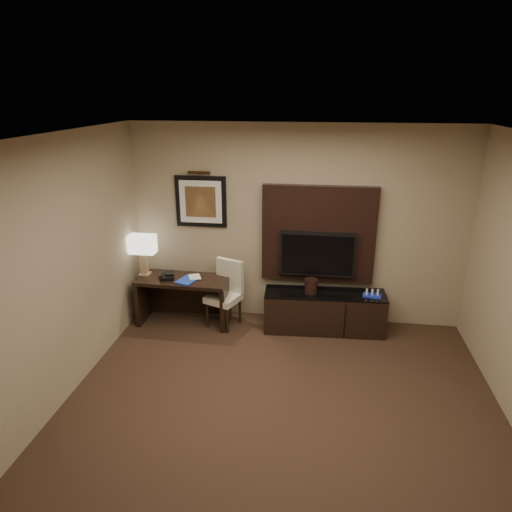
% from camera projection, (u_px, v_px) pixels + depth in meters
% --- Properties ---
extents(floor, '(4.50, 5.00, 0.01)m').
position_uv_depth(floor, '(276.00, 439.00, 4.28)').
color(floor, '#322016').
rests_on(floor, ground).
extents(ceiling, '(4.50, 5.00, 0.01)m').
position_uv_depth(ceiling, '(281.00, 144.00, 3.35)').
color(ceiling, silver).
rests_on(ceiling, wall_back).
extents(wall_back, '(4.50, 0.01, 2.70)m').
position_uv_depth(wall_back, '(296.00, 226.00, 6.14)').
color(wall_back, '#9C8A6A').
rests_on(wall_back, floor).
extents(wall_left, '(0.01, 5.00, 2.70)m').
position_uv_depth(wall_left, '(30.00, 293.00, 4.11)').
color(wall_left, '#9C8A6A').
rests_on(wall_left, floor).
extents(desk, '(1.25, 0.56, 0.67)m').
position_uv_depth(desk, '(184.00, 300.00, 6.31)').
color(desk, black).
rests_on(desk, floor).
extents(credenza, '(1.61, 0.52, 0.55)m').
position_uv_depth(credenza, '(324.00, 312.00, 6.12)').
color(credenza, black).
rests_on(credenza, floor).
extents(tv_wall_panel, '(1.50, 0.12, 1.30)m').
position_uv_depth(tv_wall_panel, '(318.00, 234.00, 6.07)').
color(tv_wall_panel, black).
rests_on(tv_wall_panel, wall_back).
extents(tv, '(1.00, 0.08, 0.60)m').
position_uv_depth(tv, '(317.00, 254.00, 6.06)').
color(tv, black).
rests_on(tv, tv_wall_panel).
extents(artwork, '(0.70, 0.04, 0.70)m').
position_uv_depth(artwork, '(201.00, 202.00, 6.19)').
color(artwork, black).
rests_on(artwork, wall_back).
extents(picture_light, '(0.04, 0.04, 0.30)m').
position_uv_depth(picture_light, '(199.00, 172.00, 6.02)').
color(picture_light, '#432A15').
rests_on(picture_light, wall_back).
extents(desk_chair, '(0.55, 0.58, 0.84)m').
position_uv_depth(desk_chair, '(223.00, 297.00, 6.19)').
color(desk_chair, beige).
rests_on(desk_chair, floor).
extents(table_lamp, '(0.39, 0.27, 0.57)m').
position_uv_depth(table_lamp, '(143.00, 255.00, 6.23)').
color(table_lamp, tan).
rests_on(table_lamp, desk).
extents(desk_phone, '(0.23, 0.21, 0.09)m').
position_uv_depth(desk_phone, '(167.00, 276.00, 6.16)').
color(desk_phone, black).
rests_on(desk_phone, desk).
extents(blue_folder, '(0.30, 0.35, 0.02)m').
position_uv_depth(blue_folder, '(187.00, 280.00, 6.11)').
color(blue_folder, '#1B3BB1').
rests_on(blue_folder, desk).
extents(book, '(0.15, 0.08, 0.21)m').
position_uv_depth(book, '(189.00, 271.00, 6.16)').
color(book, '#C1AA98').
rests_on(book, desk).
extents(ice_bucket, '(0.19, 0.19, 0.19)m').
position_uv_depth(ice_bucket, '(311.00, 286.00, 6.01)').
color(ice_bucket, black).
rests_on(ice_bucket, credenza).
extents(minibar_tray, '(0.25, 0.18, 0.08)m').
position_uv_depth(minibar_tray, '(372.00, 293.00, 5.92)').
color(minibar_tray, '#1C2FB6').
rests_on(minibar_tray, credenza).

